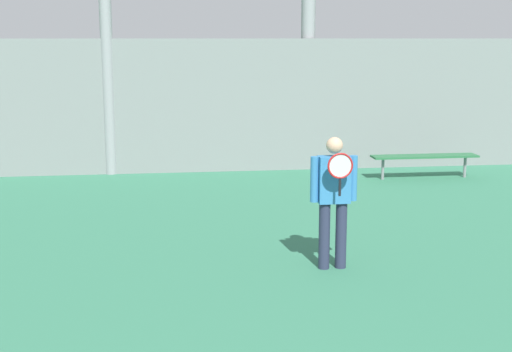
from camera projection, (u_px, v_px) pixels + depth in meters
The scene contains 3 objects.
tennis_player at pixel (334, 195), 8.78m from camera, with size 0.59×0.40×1.66m.
bench_courtside_near at pixel (425, 157), 14.59m from camera, with size 2.20×0.40×0.48m.
back_fence at pixel (184, 107), 15.07m from camera, with size 29.05×0.06×2.83m.
Camera 1 is at (-0.47, -1.01, 2.85)m, focal length 50.00 mm.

